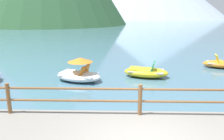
% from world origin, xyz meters
% --- Properties ---
extents(ground_plane, '(200.00, 200.00, 0.00)m').
position_xyz_m(ground_plane, '(0.00, 40.00, 0.00)').
color(ground_plane, '#477084').
extents(dock_railing, '(23.92, 0.12, 0.95)m').
position_xyz_m(dock_railing, '(0.00, 1.55, 0.98)').
color(dock_railing, brown).
rests_on(dock_railing, promenade_dock).
extents(pedal_boat_0, '(2.55, 1.69, 0.81)m').
position_xyz_m(pedal_boat_0, '(5.91, 9.29, 0.25)').
color(pedal_boat_0, orange).
rests_on(pedal_boat_0, ground).
extents(pedal_boat_2, '(2.61, 1.93, 1.22)m').
position_xyz_m(pedal_boat_2, '(-2.65, 6.22, 0.40)').
color(pedal_boat_2, white).
rests_on(pedal_boat_2, ground).
extents(pedal_boat_3, '(2.57, 1.72, 0.86)m').
position_xyz_m(pedal_boat_3, '(0.83, 7.07, 0.28)').
color(pedal_boat_3, yellow).
rests_on(pedal_boat_3, ground).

